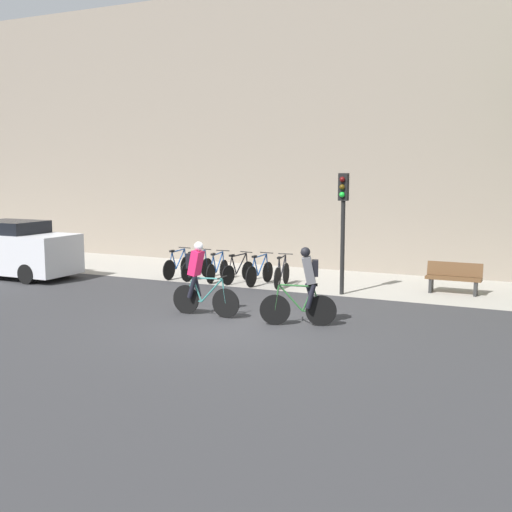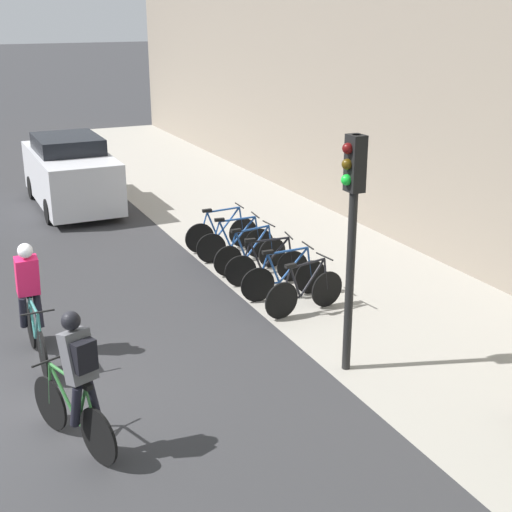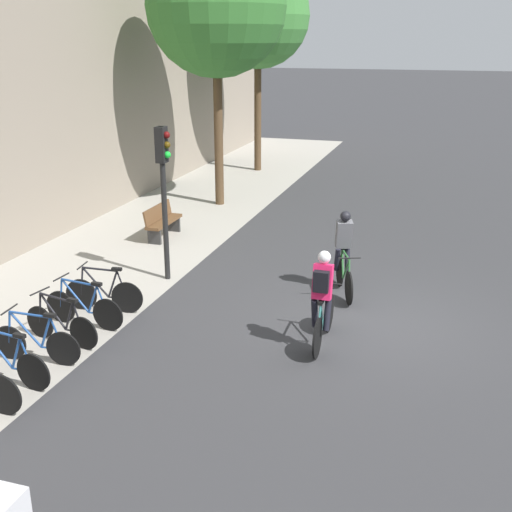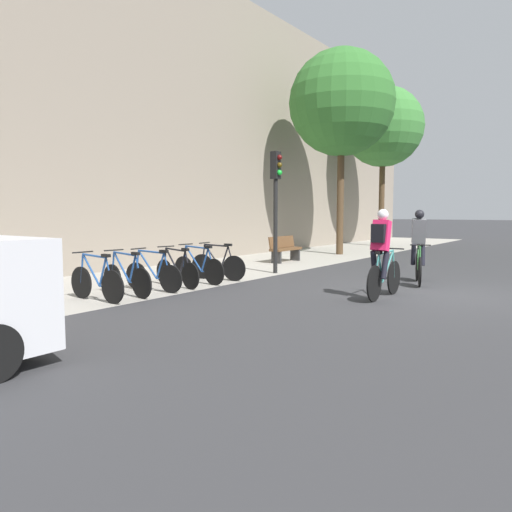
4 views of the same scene
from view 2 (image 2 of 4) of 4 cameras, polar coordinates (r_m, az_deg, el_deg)
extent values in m
cube|color=#A39E93|center=(12.35, 12.54, -4.95)|extent=(44.00, 4.50, 0.01)
cylinder|color=black|center=(10.54, -16.66, -7.61)|extent=(0.71, 0.04, 0.71)
cylinder|color=black|center=(11.53, -17.59, -5.31)|extent=(0.71, 0.04, 0.71)
cylinder|color=teal|center=(10.75, -17.14, -5.44)|extent=(0.60, 0.04, 0.63)
cylinder|color=teal|center=(11.13, -17.48, -4.70)|extent=(0.28, 0.04, 0.58)
cylinder|color=teal|center=(10.75, -17.40, -3.81)|extent=(0.81, 0.05, 0.07)
cylinder|color=teal|center=(11.33, -17.42, -5.78)|extent=(0.44, 0.04, 0.05)
cylinder|color=teal|center=(11.33, -17.65, -4.24)|extent=(0.23, 0.03, 0.56)
cylinder|color=teal|center=(10.45, -16.85, -6.09)|extent=(0.12, 0.04, 0.59)
cylinder|color=black|center=(10.36, -17.07, -4.34)|extent=(0.03, 0.46, 0.03)
cube|color=black|center=(11.12, -17.74, -2.94)|extent=(0.20, 0.08, 0.06)
cube|color=#EA1E56|center=(10.91, -17.83, -1.51)|extent=(0.32, 0.32, 0.63)
sphere|color=silver|center=(10.70, -17.99, 0.40)|extent=(0.22, 0.22, 0.22)
cylinder|color=black|center=(11.15, -18.13, -4.28)|extent=(0.28, 0.11, 0.56)
cylinder|color=black|center=(11.18, -17.02, -4.10)|extent=(0.24, 0.11, 0.56)
cube|color=black|center=(11.02, -17.97, -1.04)|extent=(0.14, 0.26, 0.36)
cylinder|color=black|center=(9.34, -16.12, -11.24)|extent=(0.67, 0.28, 0.70)
cylinder|color=black|center=(8.57, -12.49, -13.92)|extent=(0.67, 0.28, 0.70)
cylinder|color=#2D6B33|center=(8.94, -15.12, -10.56)|extent=(0.55, 0.24, 0.62)
cylinder|color=#2D6B33|center=(8.65, -13.76, -11.61)|extent=(0.26, 0.13, 0.58)
cylinder|color=#2D6B33|center=(8.71, -14.89, -9.23)|extent=(0.74, 0.31, 0.07)
cylinder|color=#2D6B33|center=(8.73, -13.27, -13.40)|extent=(0.40, 0.18, 0.05)
cylinder|color=#2D6B33|center=(8.49, -12.99, -12.10)|extent=(0.21, 0.11, 0.56)
cylinder|color=#2D6B33|center=(9.17, -16.16, -9.78)|extent=(0.12, 0.08, 0.59)
cylinder|color=black|center=(8.99, -16.22, -8.03)|extent=(0.19, 0.44, 0.03)
cube|color=black|center=(8.41, -13.51, -10.02)|extent=(0.22, 0.15, 0.06)
cube|color=#5B5B60|center=(8.33, -14.06, -7.78)|extent=(0.41, 0.41, 0.63)
sphere|color=black|center=(8.22, -14.59, -5.04)|extent=(0.28, 0.28, 0.22)
cylinder|color=black|center=(8.61, -12.94, -11.08)|extent=(0.30, 0.20, 0.56)
cylinder|color=black|center=(8.52, -14.20, -11.57)|extent=(0.26, 0.19, 0.56)
cube|color=black|center=(8.20, -13.56, -7.80)|extent=(0.22, 0.29, 0.36)
cylinder|color=black|center=(15.55, -1.05, 1.89)|extent=(0.05, 0.65, 0.65)
cylinder|color=black|center=(15.22, -4.52, 1.43)|extent=(0.05, 0.65, 0.65)
cylinder|color=#1E478C|center=(15.35, -2.23, 2.74)|extent=(0.05, 0.55, 0.62)
cylinder|color=#1E478C|center=(15.23, -3.52, 2.52)|extent=(0.05, 0.26, 0.58)
cylinder|color=#1E478C|center=(15.23, -2.63, 3.71)|extent=(0.06, 0.74, 0.07)
cylinder|color=#1E478C|center=(15.28, -3.82, 1.50)|extent=(0.04, 0.40, 0.05)
cylinder|color=#1E478C|center=(15.16, -4.23, 2.46)|extent=(0.04, 0.21, 0.56)
cylinder|color=#1E478C|center=(15.45, -1.19, 2.90)|extent=(0.04, 0.12, 0.58)
cylinder|color=black|center=(15.35, -1.34, 4.06)|extent=(0.46, 0.04, 0.03)
cube|color=black|center=(15.10, -3.94, 3.65)|extent=(0.09, 0.20, 0.06)
cylinder|color=black|center=(14.89, 0.24, 1.04)|extent=(0.10, 0.63, 0.63)
cylinder|color=black|center=(14.59, -3.61, 0.62)|extent=(0.10, 0.63, 0.63)
cylinder|color=#1E478C|center=(14.69, -1.05, 1.95)|extent=(0.10, 0.57, 0.62)
cylinder|color=#1E478C|center=(14.59, -2.49, 1.74)|extent=(0.07, 0.27, 0.58)
cylinder|color=#1E478C|center=(14.58, -1.49, 2.96)|extent=(0.12, 0.77, 0.07)
cylinder|color=#1E478C|center=(14.65, -2.83, 0.68)|extent=(0.08, 0.42, 0.05)
cylinder|color=#1E478C|center=(14.53, -3.28, 1.69)|extent=(0.05, 0.22, 0.56)
cylinder|color=#1E478C|center=(14.78, 0.09, 2.09)|extent=(0.05, 0.12, 0.59)
cylinder|color=black|center=(14.68, -0.06, 3.31)|extent=(0.46, 0.08, 0.03)
cube|color=black|center=(14.46, -2.94, 2.91)|extent=(0.10, 0.21, 0.06)
cylinder|color=black|center=(14.33, 1.29, 0.27)|extent=(0.08, 0.61, 0.61)
cylinder|color=black|center=(13.87, -2.26, -0.40)|extent=(0.08, 0.61, 0.61)
cylinder|color=#1E478C|center=(14.07, 0.11, 1.13)|extent=(0.08, 0.55, 0.62)
cylinder|color=#1E478C|center=(13.91, -1.21, 0.84)|extent=(0.06, 0.26, 0.58)
cylinder|color=#1E478C|center=(13.94, -0.28, 2.17)|extent=(0.09, 0.74, 0.07)
cylinder|color=#1E478C|center=(13.96, -1.53, -0.29)|extent=(0.06, 0.40, 0.05)
cylinder|color=#1E478C|center=(13.82, -1.94, 0.74)|extent=(0.05, 0.21, 0.56)
cylinder|color=#1E478C|center=(14.21, 1.16, 1.35)|extent=(0.04, 0.12, 0.58)
cylinder|color=black|center=(14.10, 1.03, 2.60)|extent=(0.46, 0.06, 0.03)
cube|color=black|center=(13.76, -1.63, 2.04)|extent=(0.09, 0.21, 0.06)
cylinder|color=black|center=(13.60, 2.92, -0.82)|extent=(0.14, 0.61, 0.61)
cylinder|color=black|center=(13.34, -1.24, -1.21)|extent=(0.14, 0.61, 0.61)
cylinder|color=black|center=(13.41, 1.54, 0.18)|extent=(0.14, 0.56, 0.62)
cylinder|color=black|center=(13.32, -0.01, -0.02)|extent=(0.08, 0.26, 0.58)
cylinder|color=black|center=(13.29, 1.09, 1.29)|extent=(0.17, 0.75, 0.07)
cylinder|color=black|center=(13.39, -0.39, -1.16)|extent=(0.10, 0.41, 0.05)
cylinder|color=black|center=(13.27, -0.86, -0.06)|extent=(0.07, 0.22, 0.56)
cylinder|color=black|center=(13.49, 2.78, 0.33)|extent=(0.06, 0.12, 0.59)
cylinder|color=black|center=(13.38, 2.64, 1.65)|extent=(0.46, 0.11, 0.03)
cube|color=black|center=(13.19, -0.48, 1.26)|extent=(0.11, 0.21, 0.06)
cylinder|color=black|center=(13.05, 4.43, -1.69)|extent=(0.08, 0.64, 0.64)
cylinder|color=black|center=(12.65, 0.13, -2.32)|extent=(0.08, 0.64, 0.64)
cylinder|color=#1E478C|center=(12.80, 3.02, -0.72)|extent=(0.08, 0.58, 0.62)
cylinder|color=#1E478C|center=(12.66, 1.42, -1.01)|extent=(0.06, 0.27, 0.58)
cylinder|color=#1E478C|center=(12.66, 2.57, 0.41)|extent=(0.09, 0.78, 0.07)
cylinder|color=#1E478C|center=(12.73, 1.01, -2.22)|extent=(0.06, 0.42, 0.05)
cylinder|color=#1E478C|center=(12.58, 0.53, -1.10)|extent=(0.05, 0.22, 0.56)
cylinder|color=#1E478C|center=(12.93, 4.29, -0.51)|extent=(0.04, 0.12, 0.59)
cylinder|color=black|center=(12.80, 4.16, 0.85)|extent=(0.46, 0.06, 0.03)
cube|color=black|center=(12.51, 0.94, 0.31)|extent=(0.09, 0.20, 0.06)
cylinder|color=black|center=(12.50, 5.69, -2.66)|extent=(0.12, 0.65, 0.65)
cylinder|color=black|center=(11.97, 2.05, -3.59)|extent=(0.12, 0.65, 0.65)
cylinder|color=black|center=(12.21, 4.53, -1.75)|extent=(0.11, 0.53, 0.62)
cylinder|color=black|center=(12.02, 3.17, -2.14)|extent=(0.07, 0.25, 0.58)
cylinder|color=black|center=(12.06, 4.16, -0.59)|extent=(0.13, 0.71, 0.07)
cylinder|color=black|center=(12.08, 2.81, -3.44)|extent=(0.08, 0.39, 0.05)
cylinder|color=black|center=(11.92, 2.41, -2.29)|extent=(0.06, 0.21, 0.56)
cylinder|color=black|center=(12.38, 5.60, -1.45)|extent=(0.05, 0.12, 0.58)
cylinder|color=black|center=(12.24, 5.51, -0.04)|extent=(0.46, 0.09, 0.03)
cube|color=black|center=(11.85, 2.78, -0.79)|extent=(0.10, 0.21, 0.06)
cylinder|color=black|center=(9.91, 7.60, -0.17)|extent=(0.12, 0.12, 3.41)
cube|color=black|center=(9.55, 7.95, 7.35)|extent=(0.26, 0.20, 0.76)
sphere|color=#590C0C|center=(9.44, 7.36, 8.53)|extent=(0.15, 0.15, 0.15)
sphere|color=#4C380A|center=(9.48, 7.30, 7.29)|extent=(0.15, 0.15, 0.15)
sphere|color=green|center=(9.53, 7.25, 6.06)|extent=(0.15, 0.15, 0.15)
cube|color=silver|center=(19.23, -14.58, 6.19)|extent=(4.30, 1.78, 1.27)
cube|color=black|center=(19.17, -14.85, 8.68)|extent=(2.06, 1.57, 0.40)
cylinder|color=black|center=(17.94, -16.17, 3.45)|extent=(0.62, 0.20, 0.62)
cylinder|color=black|center=(18.25, -11.10, 4.12)|extent=(0.62, 0.20, 0.62)
cylinder|color=black|center=(20.50, -17.44, 5.26)|extent=(0.62, 0.20, 0.62)
cylinder|color=black|center=(20.77, -12.97, 5.83)|extent=(0.62, 0.20, 0.62)
camera|label=1|loc=(12.37, -101.23, -11.28)|focal=45.00mm
camera|label=3|loc=(20.20, -29.01, 17.69)|focal=45.00mm
camera|label=4|loc=(20.06, -32.32, 7.08)|focal=35.00mm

